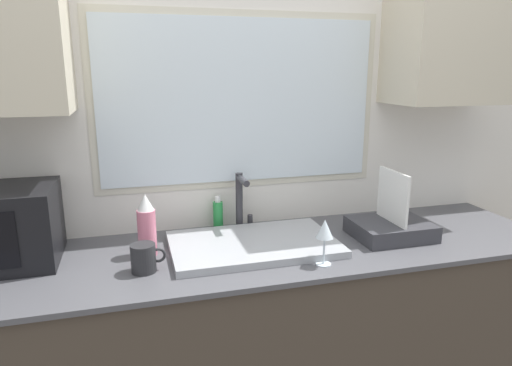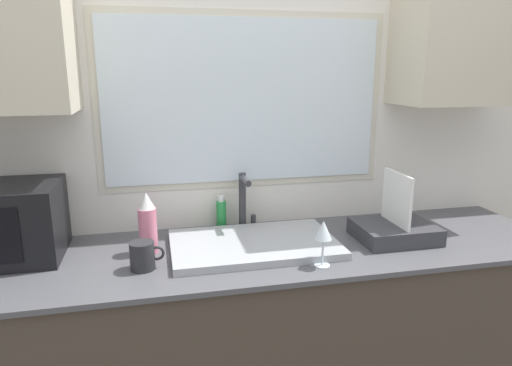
% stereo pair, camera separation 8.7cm
% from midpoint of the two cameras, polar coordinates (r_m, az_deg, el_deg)
% --- Properties ---
extents(countertop, '(2.52, 0.66, 0.93)m').
position_cam_midpoint_polar(countertop, '(2.08, -0.83, -19.98)').
color(countertop, '#42382D').
rests_on(countertop, ground_plane).
extents(wall_back, '(6.00, 0.38, 2.60)m').
position_cam_midpoint_polar(wall_back, '(2.03, -3.13, 8.27)').
color(wall_back, silver).
rests_on(wall_back, ground_plane).
extents(sink_basin, '(0.66, 0.42, 0.03)m').
position_cam_midpoint_polar(sink_basin, '(1.86, -1.68, -7.67)').
color(sink_basin, '#9EA0A5').
rests_on(sink_basin, countertop).
extents(faucet, '(0.08, 0.15, 0.26)m').
position_cam_midpoint_polar(faucet, '(2.02, -3.11, -1.87)').
color(faucet, '#333338').
rests_on(faucet, countertop).
extents(dish_rack, '(0.32, 0.26, 0.29)m').
position_cam_midpoint_polar(dish_rack, '(2.04, 15.32, -5.23)').
color(dish_rack, '#333338').
rests_on(dish_rack, countertop).
extents(spray_bottle, '(0.07, 0.07, 0.25)m').
position_cam_midpoint_polar(spray_bottle, '(1.82, -14.85, -5.23)').
color(spray_bottle, '#D8728C').
rests_on(spray_bottle, countertop).
extents(soap_bottle, '(0.04, 0.04, 0.15)m').
position_cam_midpoint_polar(soap_bottle, '(2.06, -5.98, -3.96)').
color(soap_bottle, '#268C3F').
rests_on(soap_bottle, countertop).
extents(mug_near_sink, '(0.12, 0.09, 0.10)m').
position_cam_midpoint_polar(mug_near_sink, '(1.70, -15.29, -9.05)').
color(mug_near_sink, '#262628').
rests_on(mug_near_sink, countertop).
extents(wine_glass, '(0.06, 0.06, 0.17)m').
position_cam_midpoint_polar(wine_glass, '(1.68, 7.11, -5.96)').
color(wine_glass, silver).
rests_on(wine_glass, countertop).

